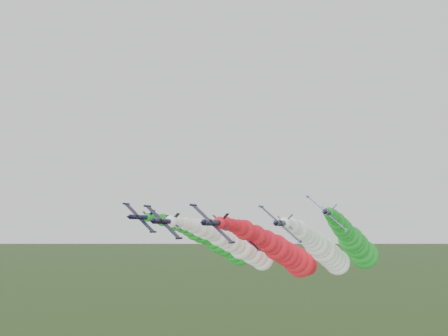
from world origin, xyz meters
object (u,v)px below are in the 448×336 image
Objects in this scene: jet_inner_right at (324,250)px; jet_outer_right at (355,244)px; jet_lead at (283,252)px; jet_outer_left at (220,244)px; jet_inner_left at (240,247)px; jet_trail at (294,256)px.

jet_outer_right reaches higher than jet_inner_right.
jet_outer_left reaches higher than jet_lead.
jet_inner_left is (-12.49, 5.55, 0.81)m from jet_lead.
jet_trail is (-0.99, 22.43, -2.42)m from jet_lead.
jet_lead is 21.66m from jet_outer_right.
jet_lead is at bearing -23.97° from jet_inner_left.
jet_lead is 1.00× the size of jet_outer_right.
jet_lead reaches higher than jet_inner_right.
jet_outer_right is (7.56, 6.95, 1.41)m from jet_inner_right.
jet_outer_left is at bearing 162.28° from jet_inner_right.
jet_outer_right is at bearing 15.34° from jet_inner_left.
jet_outer_left is at bearing 175.62° from jet_outer_right.
jet_inner_left is at bearing -124.27° from jet_trail.
jet_inner_left reaches higher than jet_trail.
jet_lead is 11.37m from jet_inner_right.
jet_inner_left is 14.38m from jet_outer_left.
jet_inner_right is at bearing 2.85° from jet_inner_left.
jet_trail is (20.77, 5.89, -3.59)m from jet_outer_left.
jet_inner_right is at bearing 35.69° from jet_lead.
jet_inner_right is at bearing -137.39° from jet_outer_right.
jet_trail is (11.50, 16.87, -3.23)m from jet_inner_left.
jet_trail is (-17.78, 8.84, -4.08)m from jet_outer_right.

